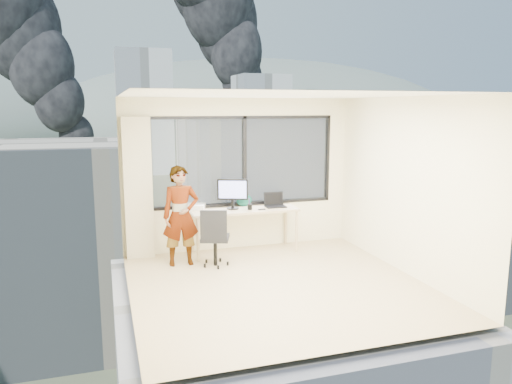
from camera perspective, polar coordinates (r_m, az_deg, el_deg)
name	(u,v)px	position (r m, az deg, el deg)	size (l,w,h in m)	color
floor	(277,285)	(6.96, 2.50, -10.74)	(4.00, 4.00, 0.01)	tan
ceiling	(279,95)	(6.51, 2.68, 11.19)	(4.00, 4.00, 0.01)	white
wall_front	(349,228)	(4.82, 10.73, -4.11)	(4.00, 0.01, 2.60)	beige
wall_left	(125,202)	(6.23, -14.98, -1.10)	(0.01, 4.00, 2.60)	beige
wall_right	(406,186)	(7.53, 17.06, 0.66)	(0.01, 4.00, 2.60)	beige
window_wall	(242,161)	(8.48, -1.70, 3.62)	(3.30, 0.16, 1.55)	black
curtain	(138,189)	(8.12, -13.56, 0.40)	(0.45, 0.14, 2.30)	beige
desk	(244,230)	(8.35, -1.36, -4.50)	(1.80, 0.60, 0.75)	tan
chair	(215,236)	(7.65, -4.79, -5.15)	(0.48, 0.48, 0.94)	black
person	(181,216)	(7.69, -8.76, -2.76)	(0.57, 0.37, 1.56)	#2D2D33
monitor	(233,194)	(8.23, -2.73, -0.21)	(0.52, 0.11, 0.52)	black
game_console	(195,206)	(8.33, -7.16, -1.68)	(0.34, 0.28, 0.08)	white
laptop	(276,201)	(8.41, 2.30, -1.01)	(0.34, 0.36, 0.22)	black
cellphone	(262,209)	(8.20, 0.67, -2.03)	(0.12, 0.05, 0.01)	black
pen_cup	(250,207)	(8.20, -0.73, -1.74)	(0.08, 0.08, 0.10)	black
handbag	(244,200)	(8.49, -1.38, -0.95)	(0.27, 0.14, 0.21)	#0D5344
exterior_ground	(114,173)	(127.21, -16.23, 2.09)	(400.00, 400.00, 0.04)	#515B3D
near_bldg_a	(5,246)	(37.94, -27.18, -5.63)	(16.00, 12.00, 14.00)	beige
near_bldg_b	(260,196)	(47.12, 0.49, -0.42)	(14.00, 13.00, 16.00)	beige
near_bldg_c	(487,237)	(48.31, 25.29, -4.77)	(12.00, 10.00, 10.00)	beige
far_tower_b	(144,113)	(126.54, -12.90, 9.01)	(13.00, 13.00, 30.00)	silver
far_tower_c	(261,118)	(153.60, 0.54, 8.63)	(15.00, 15.00, 26.00)	silver
hill_b	(256,131)	(342.16, 0.03, 7.16)	(300.00, 220.00, 96.00)	slate
tree_b	(233,330)	(27.63, -2.71, -15.73)	(7.60, 7.60, 9.00)	#174518
tree_c	(343,215)	(53.34, 10.11, -2.64)	(8.40, 8.40, 10.00)	#174518
smoke_plume_b	(262,38)	(186.80, 0.65, 17.47)	(30.00, 18.00, 70.00)	black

